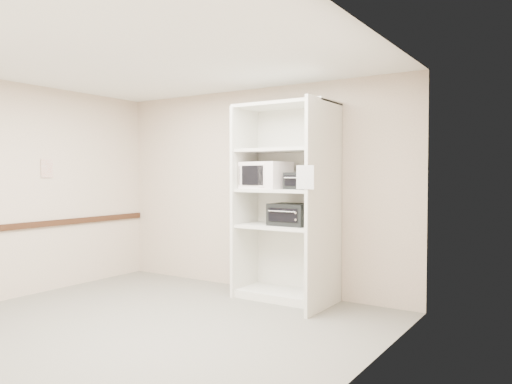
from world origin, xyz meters
The scene contains 12 objects.
floor centered at (0.00, 0.00, 0.00)m, with size 4.50×4.00×0.01m, color #69665A.
ceiling centered at (0.00, 0.00, 2.70)m, with size 4.50×4.00×0.01m, color white.
wall_back centered at (0.00, 2.00, 1.35)m, with size 4.50×0.02×2.70m, color beige.
wall_left centered at (-2.25, 0.00, 1.35)m, with size 0.02×4.00×2.70m, color beige.
wall_right centered at (2.25, 0.00, 1.35)m, with size 0.02×4.00×2.70m, color beige.
shelving_unit centered at (0.67, 1.70, 1.13)m, with size 1.24×0.92×2.42m.
microwave centered at (0.36, 1.67, 1.54)m, with size 0.56×0.43×0.34m, color white.
toaster_oven_upper centered at (0.87, 1.65, 1.47)m, with size 0.35×0.26×0.20m, color black.
toaster_oven_lower centered at (0.68, 1.72, 1.06)m, with size 0.49×0.37×0.27m, color black.
paper_sign centered at (1.21, 1.07, 1.52)m, with size 0.20×0.01×0.25m, color white.
chair_rail centered at (-2.23, 0.00, 0.90)m, with size 0.04×3.98×0.08m, color #311A0E.
wall_poster centered at (-2.24, 0.36, 1.63)m, with size 0.01×0.17×0.24m, color silver.
Camera 1 is at (3.66, -3.65, 1.55)m, focal length 35.00 mm.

